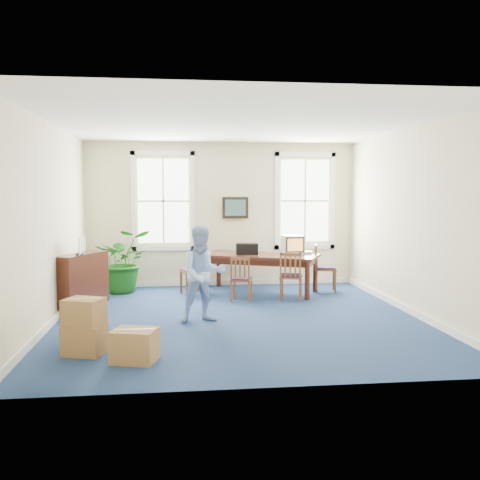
{
  "coord_description": "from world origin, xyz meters",
  "views": [
    {
      "loc": [
        -1.0,
        -8.72,
        2.07
      ],
      "look_at": [
        0.1,
        0.6,
        1.25
      ],
      "focal_mm": 40.0,
      "sensor_mm": 36.0,
      "label": 1
    }
  ],
  "objects": [
    {
      "name": "cardboard_boxes",
      "position": [
        -2.01,
        -1.69,
        0.38
      ],
      "size": [
        1.66,
        1.66,
        0.76
      ],
      "primitive_type": null,
      "rotation": [
        0.0,
        0.0,
        -0.29
      ],
      "color": "#A17142",
      "rests_on": "ground"
    },
    {
      "name": "chair_end_left",
      "position": [
        -0.69,
        2.2,
        0.49
      ],
      "size": [
        0.56,
        0.56,
        0.99
      ],
      "primitive_type": null,
      "rotation": [
        0.0,
        0.0,
        -1.26
      ],
      "color": "brown",
      "rests_on": "ground"
    },
    {
      "name": "man",
      "position": [
        -0.59,
        -0.21,
        0.78
      ],
      "size": [
        0.86,
        0.73,
        1.56
      ],
      "primitive_type": "imported",
      "rotation": [
        0.0,
        0.0,
        0.2
      ],
      "color": "#9FBEF7",
      "rests_on": "ground"
    },
    {
      "name": "baseboard_right",
      "position": [
        2.97,
        0.0,
        0.06
      ],
      "size": [
        0.04,
        6.5,
        0.12
      ],
      "primitive_type": "cube",
      "color": "white",
      "rests_on": "ground"
    },
    {
      "name": "wall_left",
      "position": [
        -3.0,
        0.0,
        1.6
      ],
      "size": [
        0.0,
        6.5,
        6.5
      ],
      "primitive_type": "plane",
      "rotation": [
        1.57,
        0.0,
        1.57
      ],
      "color": "beige",
      "rests_on": "ground"
    },
    {
      "name": "wall_front",
      "position": [
        0.0,
        -3.25,
        1.6
      ],
      "size": [
        6.5,
        0.0,
        6.5
      ],
      "primitive_type": "plane",
      "rotation": [
        -1.57,
        0.0,
        0.0
      ],
      "color": "beige",
      "rests_on": "ground"
    },
    {
      "name": "potted_plant",
      "position": [
        -2.13,
        2.6,
        0.66
      ],
      "size": [
        1.41,
        1.29,
        1.32
      ],
      "primitive_type": "imported",
      "rotation": [
        0.0,
        0.0,
        0.24
      ],
      "color": "#124E11",
      "rests_on": "ground"
    },
    {
      "name": "chair_end_right",
      "position": [
        2.11,
        2.2,
        0.5
      ],
      "size": [
        0.53,
        0.53,
        0.99
      ],
      "primitive_type": null,
      "rotation": [
        0.0,
        0.0,
        1.37
      ],
      "color": "brown",
      "rests_on": "ground"
    },
    {
      "name": "ceiling",
      "position": [
        0.0,
        0.0,
        3.2
      ],
      "size": [
        6.5,
        6.5,
        0.0
      ],
      "primitive_type": "plane",
      "rotation": [
        3.14,
        0.0,
        0.0
      ],
      "color": "white",
      "rests_on": "ground"
    },
    {
      "name": "conference_table",
      "position": [
        0.71,
        2.2,
        0.4
      ],
      "size": [
        2.6,
        1.97,
        0.81
      ],
      "primitive_type": null,
      "rotation": [
        0.0,
        0.0,
        -0.43
      ],
      "color": "#451C12",
      "rests_on": "ground"
    },
    {
      "name": "brochure_rack",
      "position": [
        -2.66,
        0.84,
        1.1
      ],
      "size": [
        0.42,
        0.72,
        0.32
      ],
      "primitive_type": null,
      "rotation": [
        0.0,
        0.0,
        0.43
      ],
      "color": "#99999E",
      "rests_on": "credenza"
    },
    {
      "name": "chair_near_left",
      "position": [
        0.22,
        1.39,
        0.43
      ],
      "size": [
        0.48,
        0.48,
        0.86
      ],
      "primitive_type": null,
      "rotation": [
        0.0,
        0.0,
        2.87
      ],
      "color": "brown",
      "rests_on": "ground"
    },
    {
      "name": "wall_back",
      "position": [
        0.0,
        3.25,
        1.6
      ],
      "size": [
        6.5,
        0.0,
        6.5
      ],
      "primitive_type": "plane",
      "rotation": [
        1.57,
        0.0,
        0.0
      ],
      "color": "beige",
      "rests_on": "ground"
    },
    {
      "name": "credenza",
      "position": [
        -2.68,
        0.84,
        0.47
      ],
      "size": [
        0.81,
        1.23,
        0.94
      ],
      "primitive_type": "cube",
      "rotation": [
        0.0,
        0.0,
        -0.43
      ],
      "color": "#451C12",
      "rests_on": "ground"
    },
    {
      "name": "equipment_bag",
      "position": [
        0.44,
        2.25,
        0.92
      ],
      "size": [
        0.47,
        0.33,
        0.23
      ],
      "primitive_type": "cube",
      "rotation": [
        0.0,
        0.0,
        -0.07
      ],
      "color": "black",
      "rests_on": "conference_table"
    },
    {
      "name": "window_left",
      "position": [
        -1.3,
        3.23,
        1.9
      ],
      "size": [
        1.4,
        0.12,
        2.2
      ],
      "primitive_type": null,
      "color": "white",
      "rests_on": "ground"
    },
    {
      "name": "floor",
      "position": [
        0.0,
        0.0,
        0.0
      ],
      "size": [
        6.5,
        6.5,
        0.0
      ],
      "primitive_type": "plane",
      "color": "navy",
      "rests_on": "ground"
    },
    {
      "name": "baseboard_back",
      "position": [
        0.0,
        3.22,
        0.06
      ],
      "size": [
        6.0,
        0.04,
        0.12
      ],
      "primitive_type": "cube",
      "color": "white",
      "rests_on": "ground"
    },
    {
      "name": "crt_tv",
      "position": [
        1.41,
        2.25,
        1.0
      ],
      "size": [
        0.45,
        0.48,
        0.38
      ],
      "primitive_type": null,
      "rotation": [
        0.0,
        0.0,
        0.06
      ],
      "color": "#B7B7BC",
      "rests_on": "conference_table"
    },
    {
      "name": "baseboard_left",
      "position": [
        -2.97,
        0.0,
        0.06
      ],
      "size": [
        0.04,
        6.5,
        0.12
      ],
      "primitive_type": "cube",
      "color": "white",
      "rests_on": "ground"
    },
    {
      "name": "window_right",
      "position": [
        1.9,
        3.23,
        1.9
      ],
      "size": [
        1.4,
        0.12,
        2.2
      ],
      "primitive_type": null,
      "color": "white",
      "rests_on": "ground"
    },
    {
      "name": "wall_right",
      "position": [
        3.0,
        0.0,
        1.6
      ],
      "size": [
        0.0,
        6.5,
        6.5
      ],
      "primitive_type": "plane",
      "rotation": [
        1.57,
        0.0,
        -1.57
      ],
      "color": "beige",
      "rests_on": "ground"
    },
    {
      "name": "game_console",
      "position": [
        1.73,
        2.2,
        0.83
      ],
      "size": [
        0.23,
        0.26,
        0.05
      ],
      "primitive_type": "cube",
      "rotation": [
        0.0,
        0.0,
        -0.33
      ],
      "color": "white",
      "rests_on": "conference_table"
    },
    {
      "name": "wall_picture",
      "position": [
        0.3,
        3.2,
        1.75
      ],
      "size": [
        0.58,
        0.06,
        0.48
      ],
      "primitive_type": null,
      "color": "black",
      "rests_on": "ground"
    },
    {
      "name": "chair_near_right",
      "position": [
        1.19,
        1.39,
        0.47
      ],
      "size": [
        0.52,
        0.52,
        0.94
      ],
      "primitive_type": null,
      "rotation": [
        0.0,
        0.0,
        2.86
      ],
      "color": "brown",
      "rests_on": "ground"
    }
  ]
}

